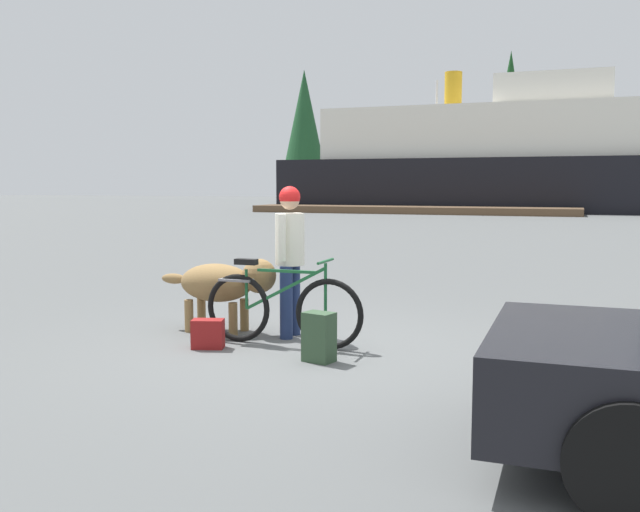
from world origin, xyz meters
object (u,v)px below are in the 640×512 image
(bicycle, at_px, (281,308))
(handbag_pannier, at_px, (208,334))
(dog, at_px, (224,283))
(ferry_boat, at_px, (507,161))
(backpack, at_px, (319,337))
(sailboat_moored, at_px, (435,201))
(person_cyclist, at_px, (290,248))

(bicycle, distance_m, handbag_pannier, 0.80)
(dog, distance_m, ferry_boat, 38.42)
(backpack, relative_size, ferry_boat, 0.02)
(backpack, height_order, sailboat_moored, sailboat_moored)
(backpack, bearing_deg, ferry_boat, 92.72)
(dog, xyz_separation_m, sailboat_moored, (-5.20, 39.84, -0.05))
(bicycle, distance_m, backpack, 0.78)
(bicycle, height_order, dog, bicycle)
(bicycle, bearing_deg, dog, 156.27)
(bicycle, bearing_deg, handbag_pannier, -149.87)
(bicycle, relative_size, sailboat_moored, 0.21)
(person_cyclist, height_order, ferry_boat, ferry_boat)
(handbag_pannier, distance_m, ferry_boat, 39.21)
(bicycle, distance_m, sailboat_moored, 40.68)
(backpack, xyz_separation_m, ferry_boat, (-1.86, 39.20, 2.88))
(dog, bearing_deg, ferry_boat, 90.59)
(dog, relative_size, backpack, 3.06)
(backpack, distance_m, sailboat_moored, 41.25)
(bicycle, height_order, backpack, bicycle)
(person_cyclist, height_order, sailboat_moored, sailboat_moored)
(backpack, bearing_deg, dog, 149.45)
(ferry_boat, bearing_deg, bicycle, -88.13)
(handbag_pannier, height_order, ferry_boat, ferry_boat)
(person_cyclist, bearing_deg, dog, -177.51)
(bicycle, height_order, person_cyclist, person_cyclist)
(sailboat_moored, bearing_deg, person_cyclist, -81.44)
(dog, relative_size, ferry_boat, 0.05)
(person_cyclist, bearing_deg, backpack, -53.24)
(person_cyclist, xyz_separation_m, sailboat_moored, (-5.99, 39.81, -0.47))
(ferry_boat, bearing_deg, dog, -89.41)
(backpack, relative_size, sailboat_moored, 0.06)
(person_cyclist, relative_size, sailboat_moored, 0.19)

